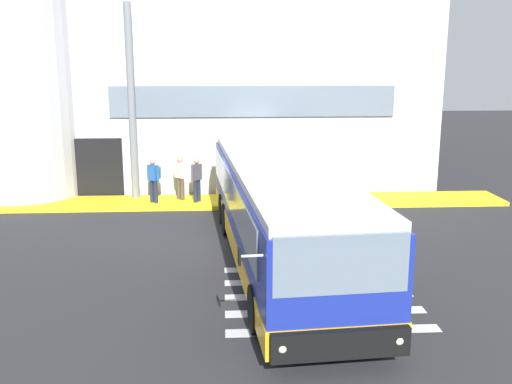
% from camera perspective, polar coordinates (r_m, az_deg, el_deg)
% --- Properties ---
extents(ground_plane, '(80.00, 90.00, 0.02)m').
position_cam_1_polar(ground_plane, '(17.56, -2.50, -4.98)').
color(ground_plane, '#2B2B2D').
rests_on(ground_plane, ground).
extents(bay_paint_stripes, '(4.40, 3.96, 0.01)m').
position_cam_1_polar(bay_paint_stripes, '(13.80, 6.23, -10.11)').
color(bay_paint_stripes, silver).
rests_on(bay_paint_stripes, ground).
extents(terminal_building, '(18.90, 13.80, 8.18)m').
position_cam_1_polar(terminal_building, '(28.29, -4.31, 10.23)').
color(terminal_building, '#B7B7BC').
rests_on(terminal_building, ground).
extents(boarding_curb, '(21.10, 2.00, 0.15)m').
position_cam_1_polar(boarding_curb, '(22.16, -2.69, -0.97)').
color(boarding_curb, yellow).
rests_on(boarding_curb, ground).
extents(entry_support_column, '(0.28, 0.28, 7.28)m').
position_cam_1_polar(entry_support_column, '(22.44, -12.17, 8.55)').
color(entry_support_column, slate).
rests_on(entry_support_column, boarding_curb).
extents(bus_main_foreground, '(3.52, 12.14, 2.70)m').
position_cam_1_polar(bus_main_foreground, '(15.50, 2.35, -2.23)').
color(bus_main_foreground, navy).
rests_on(bus_main_foreground, ground).
extents(passenger_near_column, '(0.52, 0.50, 1.68)m').
position_cam_1_polar(passenger_near_column, '(21.87, -10.04, 1.45)').
color(passenger_near_column, '#1E2338').
rests_on(passenger_near_column, boarding_curb).
extents(passenger_by_doorway, '(0.47, 0.42, 1.68)m').
position_cam_1_polar(passenger_by_doorway, '(22.18, -7.49, 1.61)').
color(passenger_by_doorway, '#4C4233').
rests_on(passenger_by_doorway, boarding_curb).
extents(passenger_at_curb_edge, '(0.40, 0.50, 1.68)m').
position_cam_1_polar(passenger_at_curb_edge, '(21.75, -5.86, 1.43)').
color(passenger_at_curb_edge, '#1E2338').
rests_on(passenger_at_curb_edge, boarding_curb).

